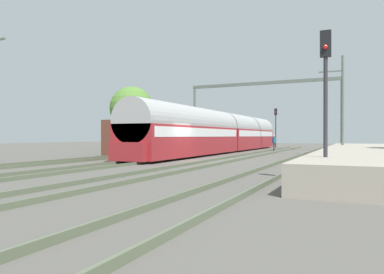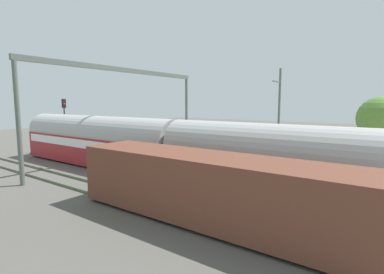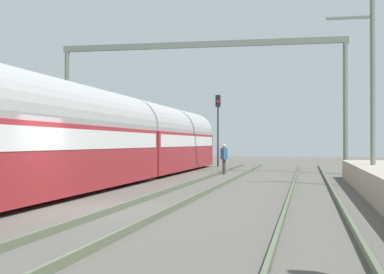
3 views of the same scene
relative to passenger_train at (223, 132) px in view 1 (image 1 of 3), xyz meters
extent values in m
plane|color=#57544E|center=(2.16, -12.12, -1.97)|extent=(120.00, 120.00, 0.00)
cube|color=#5B654C|center=(-5.03, -12.12, -1.89)|extent=(0.08, 60.00, 0.16)
cube|color=#5B654C|center=(-3.60, -12.12, -1.89)|extent=(0.08, 60.00, 0.16)
cube|color=#5B654C|center=(-0.72, -12.12, -1.89)|extent=(0.08, 60.00, 0.16)
cube|color=#5B654C|center=(0.72, -12.12, -1.89)|extent=(0.08, 60.00, 0.16)
cube|color=#5B654C|center=(3.60, -12.12, -1.89)|extent=(0.08, 60.00, 0.16)
cube|color=#5B654C|center=(5.03, -12.12, -1.89)|extent=(0.08, 60.00, 0.16)
cube|color=#5B654C|center=(7.91, -12.12, -1.89)|extent=(0.08, 60.00, 0.16)
cube|color=#5B654C|center=(9.35, -12.12, -1.89)|extent=(0.08, 60.00, 0.16)
cube|color=#A39989|center=(12.45, -10.12, -1.52)|extent=(4.40, 28.00, 0.90)
cube|color=maroon|center=(0.00, -8.13, -0.71)|extent=(2.90, 16.00, 2.20)
cube|color=white|center=(0.00, -8.13, -0.08)|extent=(2.93, 15.36, 0.64)
cylinder|color=#A8A8A8|center=(0.00, -8.13, 0.59)|extent=(2.84, 16.00, 2.84)
cube|color=maroon|center=(0.00, 8.22, -0.71)|extent=(2.90, 16.00, 2.20)
cube|color=white|center=(0.00, 8.22, -0.08)|extent=(2.93, 15.36, 0.64)
cylinder|color=#A8A8A8|center=(0.00, 8.22, 0.59)|extent=(2.84, 16.00, 2.84)
cube|color=maroon|center=(0.00, -16.38, -1.26)|extent=(2.40, 0.50, 1.10)
cube|color=brown|center=(-4.31, -5.22, -0.46)|extent=(2.80, 13.00, 2.70)
cube|color=black|center=(-4.31, -5.22, -1.76)|extent=(2.52, 11.96, 0.10)
cylinder|color=#363636|center=(3.87, 5.43, -1.55)|extent=(0.25, 0.25, 0.85)
cube|color=#285684|center=(3.87, 5.43, -0.80)|extent=(0.43, 0.46, 0.64)
sphere|color=tan|center=(3.87, 5.43, -0.36)|extent=(0.24, 0.24, 0.24)
cylinder|color=#2D2D33|center=(11.07, -20.55, 0.20)|extent=(0.14, 0.14, 4.34)
cube|color=black|center=(11.07, -20.55, 2.82)|extent=(0.36, 0.20, 0.90)
sphere|color=red|center=(11.07, -20.67, 2.69)|extent=(0.16, 0.16, 0.16)
cylinder|color=#2D2D33|center=(1.92, 15.88, 0.27)|extent=(0.14, 0.14, 4.49)
cube|color=black|center=(1.92, 15.88, 2.97)|extent=(0.36, 0.20, 0.90)
sphere|color=red|center=(1.92, 15.76, 2.90)|extent=(0.16, 0.16, 0.16)
cylinder|color=#5C665D|center=(-6.31, 7.03, 1.78)|extent=(0.28, 0.28, 7.50)
cylinder|color=#5C665D|center=(10.63, 7.03, 1.78)|extent=(0.28, 0.28, 7.50)
cube|color=#5C665D|center=(2.16, 7.03, 5.71)|extent=(17.34, 0.24, 0.36)
cylinder|color=#5C665D|center=(11.03, -2.88, 2.03)|extent=(0.20, 0.20, 8.00)
cube|color=#5C665D|center=(10.13, -2.88, 4.83)|extent=(1.80, 0.10, 0.10)
cylinder|color=#4C3826|center=(-13.41, 3.69, -0.48)|extent=(0.36, 0.36, 2.99)
sphere|color=#538132|center=(-13.41, 3.69, 3.07)|extent=(5.47, 5.47, 5.47)
camera|label=1|loc=(12.04, -33.63, -0.34)|focal=33.52mm
camera|label=2|loc=(-14.31, -11.38, 3.09)|focal=26.94mm
camera|label=3|loc=(8.44, -26.45, -0.20)|focal=53.31mm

